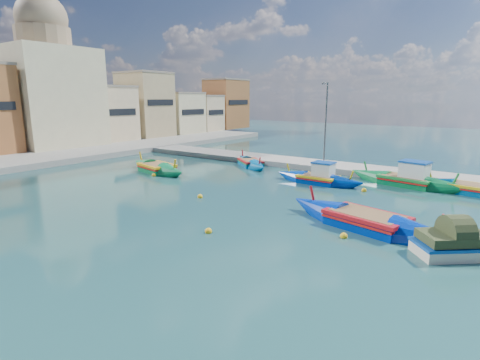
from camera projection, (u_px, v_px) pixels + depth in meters
ground at (292, 238)px, 18.03m from camera, size 160.00×160.00×0.00m
east_quay at (391, 173)px, 32.24m from camera, size 4.00×70.00×0.50m
north_townhouses at (27, 112)px, 44.69m from camera, size 83.20×7.87×10.19m
church_block at (48, 83)px, 46.95m from camera, size 10.00×10.00×19.10m
quay_street_lamp at (325, 123)px, 34.34m from camera, size 1.18×0.16×8.00m
luzzu_turquoise_cabin at (407, 181)px, 28.74m from camera, size 3.70×9.72×3.05m
luzzu_blue_cabin at (318, 179)px, 29.58m from camera, size 1.96×7.56×2.67m
luzzu_cyan_mid at (250, 164)px, 37.07m from camera, size 6.02×7.07×2.23m
luzzu_green at (157, 169)px, 34.07m from camera, size 3.84×8.68×2.65m
luzzu_blue_south at (366, 222)px, 19.44m from camera, size 4.35×10.12×2.85m
luzzu_cyan_south at (471, 190)px, 26.34m from camera, size 3.10×8.02×2.43m
tender_near at (454, 245)px, 15.98m from camera, size 3.37×3.56×1.57m
mooring_buoys at (211, 205)px, 23.32m from camera, size 20.53×18.98×0.36m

